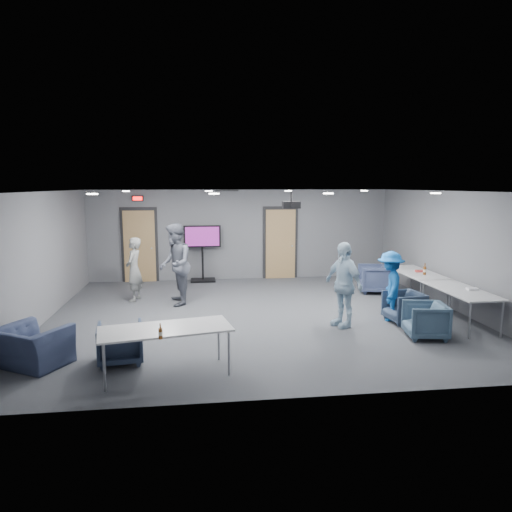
{
  "coord_description": "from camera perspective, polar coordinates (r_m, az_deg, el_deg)",
  "views": [
    {
      "loc": [
        -1.28,
        -9.64,
        2.83
      ],
      "look_at": [
        0.04,
        0.74,
        1.2
      ],
      "focal_mm": 32.0,
      "sensor_mm": 36.0,
      "label": 1
    }
  ],
  "objects": [
    {
      "name": "person_c",
      "position": [
        9.32,
        10.85,
        -3.51
      ],
      "size": [
        0.79,
        1.09,
        1.72
      ],
      "primitive_type": "imported",
      "rotation": [
        0.0,
        0.0,
        -1.16
      ],
      "color": "silver",
      "rests_on": "floor"
    },
    {
      "name": "wall_left",
      "position": [
        10.28,
        -25.43,
        -0.29
      ],
      "size": [
        0.02,
        8.0,
        2.7
      ],
      "primitive_type": "cube",
      "color": "slate",
      "rests_on": "floor"
    },
    {
      "name": "door_left",
      "position": [
        13.82,
        -14.34,
        1.25
      ],
      "size": [
        1.06,
        0.17,
        2.24
      ],
      "color": "black",
      "rests_on": "wall_back"
    },
    {
      "name": "floor",
      "position": [
        10.13,
        0.3,
        -7.37
      ],
      "size": [
        9.0,
        9.0,
        0.0
      ],
      "primitive_type": "plane",
      "color": "#313438",
      "rests_on": "ground"
    },
    {
      "name": "wrapper",
      "position": [
        10.23,
        25.43,
        -3.73
      ],
      "size": [
        0.22,
        0.16,
        0.05
      ],
      "primitive_type": "cube",
      "rotation": [
        0.0,
        0.0,
        -0.08
      ],
      "color": "white",
      "rests_on": "table_right_b"
    },
    {
      "name": "projector",
      "position": [
        10.14,
        4.43,
        6.42
      ],
      "size": [
        0.4,
        0.38,
        0.37
      ],
      "rotation": [
        0.0,
        0.0,
        -0.07
      ],
      "color": "black",
      "rests_on": "ceiling"
    },
    {
      "name": "chair_front_b",
      "position": [
        8.1,
        -26.13,
        -10.12
      ],
      "size": [
        1.29,
        1.24,
        0.64
      ],
      "primitive_type": "imported",
      "rotation": [
        0.0,
        0.0,
        2.62
      ],
      "color": "#343D5A",
      "rests_on": "floor"
    },
    {
      "name": "wall_back",
      "position": [
        13.78,
        -1.88,
        2.68
      ],
      "size": [
        9.0,
        0.02,
        2.7
      ],
      "primitive_type": "cube",
      "color": "slate",
      "rests_on": "floor"
    },
    {
      "name": "exit_sign",
      "position": [
        13.69,
        -14.57,
        6.98
      ],
      "size": [
        0.32,
        0.08,
        0.16
      ],
      "color": "black",
      "rests_on": "wall_back"
    },
    {
      "name": "table_front_left",
      "position": [
        7.0,
        -11.25,
        -9.13
      ],
      "size": [
        2.05,
        1.16,
        0.73
      ],
      "rotation": [
        0.0,
        0.0,
        0.19
      ],
      "color": "silver",
      "rests_on": "floor"
    },
    {
      "name": "ceiling",
      "position": [
        9.73,
        0.31,
        8.09
      ],
      "size": [
        9.0,
        9.0,
        0.0
      ],
      "primitive_type": "plane",
      "rotation": [
        3.14,
        0.0,
        0.0
      ],
      "color": "silver",
      "rests_on": "wall_back"
    },
    {
      "name": "tv_stand",
      "position": [
        13.52,
        -6.71,
        0.77
      ],
      "size": [
        1.09,
        0.52,
        1.67
      ],
      "color": "black",
      "rests_on": "floor"
    },
    {
      "name": "door_right",
      "position": [
        13.93,
        3.07,
        1.57
      ],
      "size": [
        1.06,
        0.17,
        2.24
      ],
      "color": "black",
      "rests_on": "wall_back"
    },
    {
      "name": "hvac_diffuser",
      "position": [
        12.47,
        -3.7,
        8.17
      ],
      "size": [
        0.6,
        0.6,
        0.03
      ],
      "primitive_type": "cube",
      "color": "black",
      "rests_on": "ceiling"
    },
    {
      "name": "downlights",
      "position": [
        9.73,
        0.31,
        8.0
      ],
      "size": [
        6.18,
        3.78,
        0.02
      ],
      "color": "white",
      "rests_on": "ceiling"
    },
    {
      "name": "chair_right_b",
      "position": [
        10.03,
        17.99,
        -6.07
      ],
      "size": [
        0.78,
        0.76,
        0.64
      ],
      "primitive_type": "imported",
      "rotation": [
        0.0,
        0.0,
        -1.46
      ],
      "color": "#37465F",
      "rests_on": "floor"
    },
    {
      "name": "person_d",
      "position": [
        9.99,
        16.43,
        -3.62
      ],
      "size": [
        0.86,
        1.08,
        1.47
      ],
      "primitive_type": "imported",
      "rotation": [
        0.0,
        0.0,
        -1.95
      ],
      "color": "#1A5BAC",
      "rests_on": "floor"
    },
    {
      "name": "chair_right_c",
      "position": [
        9.16,
        20.4,
        -7.54
      ],
      "size": [
        0.84,
        0.82,
        0.66
      ],
      "primitive_type": "imported",
      "rotation": [
        0.0,
        0.0,
        -1.74
      ],
      "color": "#3E556B",
      "rests_on": "floor"
    },
    {
      "name": "wall_right",
      "position": [
        11.34,
        23.47,
        0.62
      ],
      "size": [
        0.02,
        8.0,
        2.7
      ],
      "primitive_type": "cube",
      "color": "slate",
      "rests_on": "floor"
    },
    {
      "name": "snack_box",
      "position": [
        11.84,
        19.79,
        -1.78
      ],
      "size": [
        0.21,
        0.15,
        0.04
      ],
      "primitive_type": "cube",
      "rotation": [
        0.0,
        0.0,
        -0.08
      ],
      "color": "#B5322D",
      "rests_on": "table_right_a"
    },
    {
      "name": "wall_front",
      "position": [
        5.97,
        5.36,
        -5.53
      ],
      "size": [
        9.0,
        0.02,
        2.7
      ],
      "primitive_type": "cube",
      "color": "slate",
      "rests_on": "floor"
    },
    {
      "name": "bottle_front",
      "position": [
        6.5,
        -11.85,
        -9.43
      ],
      "size": [
        0.06,
        0.06,
        0.22
      ],
      "color": "#613310",
      "rests_on": "table_front_left"
    },
    {
      "name": "person_b",
      "position": [
        10.94,
        -10.09,
        -1.04
      ],
      "size": [
        0.81,
        1.0,
        1.95
      ],
      "primitive_type": "imported",
      "rotation": [
        0.0,
        0.0,
        -1.49
      ],
      "color": "#505460",
      "rests_on": "floor"
    },
    {
      "name": "chair_right_a",
      "position": [
        12.54,
        14.59,
        -2.76
      ],
      "size": [
        0.94,
        0.92,
        0.74
      ],
      "primitive_type": "imported",
      "rotation": [
        0.0,
        0.0,
        -1.76
      ],
      "color": "#384261",
      "rests_on": "floor"
    },
    {
      "name": "chair_front_a",
      "position": [
        7.77,
        -16.6,
        -10.35
      ],
      "size": [
        0.78,
        0.8,
        0.64
      ],
      "primitive_type": "imported",
      "rotation": [
        0.0,
        0.0,
        3.29
      ],
      "color": "#313E56",
      "rests_on": "floor"
    },
    {
      "name": "bottle_right",
      "position": [
        11.5,
        20.34,
        -1.7
      ],
      "size": [
        0.07,
        0.07,
        0.28
      ],
      "color": "#613310",
      "rests_on": "table_right_a"
    },
    {
      "name": "table_right_a",
      "position": [
        11.83,
        19.4,
        -2.08
      ],
      "size": [
        0.81,
        1.95,
        0.73
      ],
      "rotation": [
        0.0,
        0.0,
        1.57
      ],
      "color": "silver",
      "rests_on": "floor"
    },
    {
      "name": "person_a",
      "position": [
        11.58,
        -15.01,
        -1.62
      ],
      "size": [
        0.49,
        0.64,
        1.57
      ],
      "primitive_type": "imported",
      "rotation": [
        0.0,
        0.0,
        -1.78
      ],
      "color": "gray",
      "rests_on": "floor"
    },
    {
      "name": "table_right_b",
      "position": [
        10.21,
        24.16,
        -4.04
      ],
      "size": [
        0.81,
        1.94,
        0.73
      ],
      "rotation": [
        0.0,
        0.0,
        1.57
      ],
      "color": "silver",
      "rests_on": "floor"
    }
  ]
}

